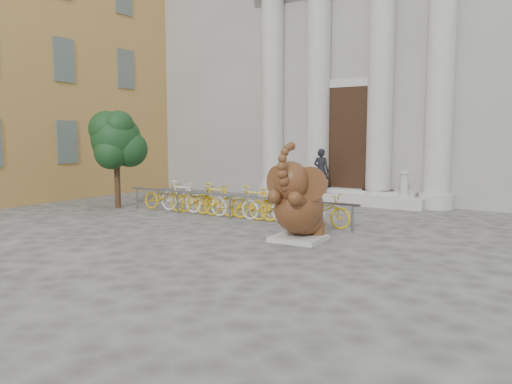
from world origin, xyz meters
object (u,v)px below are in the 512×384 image
Objects in this scene: elephant_statue at (298,206)px; pedestrian at (321,171)px; tree at (116,141)px; bike_rack at (235,201)px.

elephant_statue is 1.42× the size of pedestrian.
tree is 7.27m from pedestrian.
elephant_statue reaches higher than bike_rack.
elephant_statue is 0.70× the size of tree.
pedestrian is (-2.44, 6.45, 0.33)m from elephant_statue.
bike_rack is 2.46× the size of tree.
tree is (-4.53, -0.40, 1.77)m from bike_rack.
pedestrian reaches higher than bike_rack.
pedestrian is at bearing 43.59° from tree.
bike_rack is (-3.12, 1.90, -0.33)m from elephant_statue.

